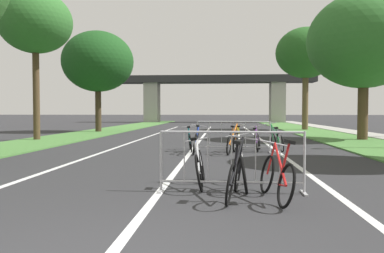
% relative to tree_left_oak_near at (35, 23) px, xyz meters
% --- Properties ---
extents(grass_verge_left, '(3.22, 55.48, 0.05)m').
position_rel_tree_left_oak_near_xyz_m(grass_verge_left, '(0.73, 7.72, -5.49)').
color(grass_verge_left, '#477A38').
rests_on(grass_verge_left, ground).
extents(grass_verge_right, '(3.22, 55.48, 0.05)m').
position_rel_tree_left_oak_near_xyz_m(grass_verge_right, '(14.67, 7.72, -5.49)').
color(grass_verge_right, '#477A38').
rests_on(grass_verge_right, ground).
extents(sidewalk_path_right, '(1.68, 55.48, 0.08)m').
position_rel_tree_left_oak_near_xyz_m(sidewalk_path_right, '(17.12, 7.72, -5.48)').
color(sidewalk_path_right, '#9E9B93').
rests_on(sidewalk_path_right, ground).
extents(lane_stripe_center, '(0.14, 32.10, 0.01)m').
position_rel_tree_left_oak_near_xyz_m(lane_stripe_center, '(7.70, 1.07, -5.52)').
color(lane_stripe_center, silver).
rests_on(lane_stripe_center, ground).
extents(lane_stripe_right_lane, '(0.14, 32.10, 0.01)m').
position_rel_tree_left_oak_near_xyz_m(lane_stripe_right_lane, '(10.65, 1.07, -5.52)').
color(lane_stripe_right_lane, silver).
rests_on(lane_stripe_right_lane, ground).
extents(lane_stripe_left_lane, '(0.14, 32.10, 0.01)m').
position_rel_tree_left_oak_near_xyz_m(lane_stripe_left_lane, '(4.75, 1.07, -5.52)').
color(lane_stripe_left_lane, silver).
rests_on(lane_stripe_left_lane, ground).
extents(overpass_bridge, '(24.42, 3.03, 5.74)m').
position_rel_tree_left_oak_near_xyz_m(overpass_bridge, '(7.70, 30.88, -1.32)').
color(overpass_bridge, '#2D2D30').
rests_on(overpass_bridge, ground).
extents(tree_left_oak_near, '(3.42, 3.42, 7.01)m').
position_rel_tree_left_oak_near_xyz_m(tree_left_oak_near, '(0.00, 0.00, 0.00)').
color(tree_left_oak_near, '#4C3823').
rests_on(tree_left_oak_near, ground).
extents(tree_left_pine_far, '(4.66, 4.66, 6.63)m').
position_rel_tree_left_oak_near_xyz_m(tree_left_pine_far, '(0.58, 7.49, -0.89)').
color(tree_left_pine_far, '#3D2D1E').
rests_on(tree_left_pine_far, ground).
extents(tree_right_maple_mid, '(5.24, 5.24, 6.92)m').
position_rel_tree_left_oak_near_xyz_m(tree_right_maple_mid, '(15.38, 1.18, -0.84)').
color(tree_right_maple_mid, '#4C3823').
rests_on(tree_right_maple_mid, ground).
extents(tree_right_pine_near, '(4.32, 4.32, 7.47)m').
position_rel_tree_left_oak_near_xyz_m(tree_right_pine_near, '(14.78, 11.36, 0.07)').
color(tree_right_pine_near, brown).
rests_on(tree_right_pine_near, ground).
extents(crowd_barrier_nearest, '(2.48, 0.47, 1.05)m').
position_rel_tree_left_oak_near_xyz_m(crowd_barrier_nearest, '(8.92, -11.38, -5.00)').
color(crowd_barrier_nearest, '#ADADB2').
rests_on(crowd_barrier_nearest, ground).
extents(crowd_barrier_second, '(2.49, 0.55, 1.05)m').
position_rel_tree_left_oak_near_xyz_m(crowd_barrier_second, '(9.14, -4.76, -5.00)').
color(crowd_barrier_second, '#ADADB2').
rests_on(crowd_barrier_second, ground).
extents(bicycle_teal_0, '(0.50, 1.60, 0.87)m').
position_rel_tree_left_oak_near_xyz_m(bicycle_teal_0, '(7.63, -4.34, -5.16)').
color(bicycle_teal_0, black).
rests_on(bicycle_teal_0, ground).
extents(bicycle_orange_1, '(0.65, 1.68, 1.00)m').
position_rel_tree_left_oak_near_xyz_m(bicycle_orange_1, '(9.10, -5.20, -5.14)').
color(bicycle_orange_1, black).
rests_on(bicycle_orange_1, ground).
extents(bicycle_silver_2, '(0.43, 1.61, 0.93)m').
position_rel_tree_left_oak_near_xyz_m(bicycle_silver_2, '(8.36, -10.90, -5.15)').
color(bicycle_silver_2, black).
rests_on(bicycle_silver_2, ground).
extents(bicycle_white_3, '(0.49, 1.66, 0.98)m').
position_rel_tree_left_oak_near_xyz_m(bicycle_white_3, '(9.14, -10.99, -5.16)').
color(bicycle_white_3, black).
rests_on(bicycle_white_3, ground).
extents(bicycle_red_4, '(0.50, 1.71, 0.96)m').
position_rel_tree_left_oak_near_xyz_m(bicycle_red_4, '(9.60, -11.92, -5.15)').
color(bicycle_red_4, black).
rests_on(bicycle_red_4, ground).
extents(bicycle_yellow_5, '(0.47, 1.66, 0.89)m').
position_rel_tree_left_oak_near_xyz_m(bicycle_yellow_5, '(9.36, -4.24, -5.17)').
color(bicycle_yellow_5, black).
rests_on(bicycle_yellow_5, ground).
extents(bicycle_green_6, '(0.59, 1.65, 1.01)m').
position_rel_tree_left_oak_near_xyz_m(bicycle_green_6, '(10.64, -4.19, -5.14)').
color(bicycle_green_6, black).
rests_on(bicycle_green_6, ground).
extents(bicycle_blue_7, '(0.51, 1.67, 0.95)m').
position_rel_tree_left_oak_near_xyz_m(bicycle_blue_7, '(7.91, -5.22, -5.14)').
color(bicycle_blue_7, black).
rests_on(bicycle_blue_7, ground).
extents(bicycle_black_8, '(0.58, 1.71, 0.98)m').
position_rel_tree_left_oak_near_xyz_m(bicycle_black_8, '(8.96, -11.85, -5.14)').
color(bicycle_black_8, black).
rests_on(bicycle_black_8, ground).
extents(bicycle_purple_9, '(0.50, 1.60, 0.89)m').
position_rel_tree_left_oak_near_xyz_m(bicycle_purple_9, '(9.98, -4.17, -5.17)').
color(bicycle_purple_9, black).
rests_on(bicycle_purple_9, ground).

